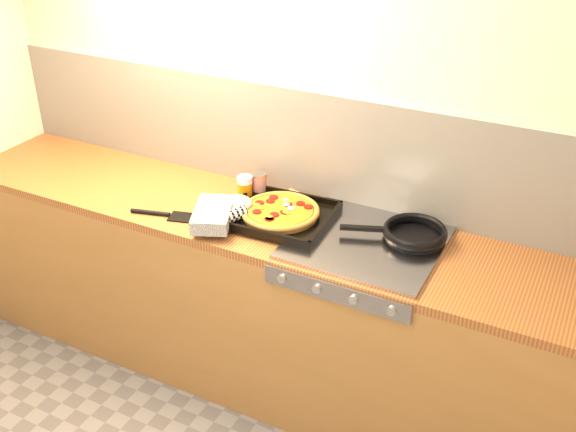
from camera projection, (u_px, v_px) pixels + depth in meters
The scene contains 9 objects.
room_shell at pixel (300, 143), 3.04m from camera, with size 3.20×3.20×3.20m.
counter_run at pixel (271, 302), 3.16m from camera, with size 3.20×0.62×0.90m.
stovetop at pixel (366, 243), 2.75m from camera, with size 0.60×0.56×0.02m, color #929297.
pizza_on_tray at pixel (262, 212), 2.89m from camera, with size 0.58×0.53×0.07m.
frying_pan at pixel (413, 233), 2.75m from camera, with size 0.46×0.34×0.04m.
tomato_can at pixel (259, 184), 3.11m from camera, with size 0.08×0.08×0.11m.
juice_glass at pixel (245, 188), 3.06m from camera, with size 0.07×0.07×0.12m.
wooden_spoon at pixel (320, 202), 3.05m from camera, with size 0.30×0.10×0.02m.
black_spatula at pixel (163, 214), 2.96m from camera, with size 0.29×0.12×0.02m.
Camera 1 is at (1.24, -1.13, 2.35)m, focal length 42.00 mm.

